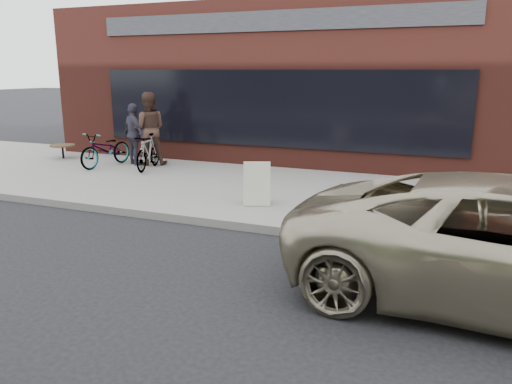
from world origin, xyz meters
name	(u,v)px	position (x,y,z in m)	size (l,w,h in m)	color
ground	(133,361)	(0.00, 0.00, 0.00)	(120.00, 120.00, 0.00)	black
near_sidewalk	(322,192)	(0.00, 7.00, 0.07)	(44.00, 6.00, 0.15)	gray
storefront	(319,83)	(-2.00, 13.98, 2.25)	(14.00, 10.07, 4.50)	maroon
motorcycle	(389,224)	(1.87, 3.55, 0.54)	(1.99, 0.66, 1.26)	black
bicycle_front	(106,149)	(-6.09, 7.38, 0.61)	(0.62, 1.77, 0.93)	gray
bicycle_rear	(148,152)	(-4.77, 7.42, 0.61)	(0.43, 1.54, 0.92)	gray
sandwich_sign	(257,183)	(-0.86, 5.29, 0.56)	(0.65, 0.63, 0.82)	beige
cafe_table	(62,146)	(-8.09, 7.92, 0.52)	(0.71, 0.71, 0.40)	black
cafe_patron_left	(148,129)	(-5.14, 8.03, 1.14)	(0.96, 0.75, 1.97)	#493126
cafe_patron_right	(134,134)	(-5.50, 7.87, 0.99)	(0.98, 0.41, 1.67)	#3E3B4B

